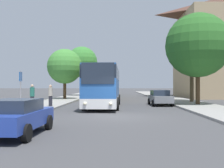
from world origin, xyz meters
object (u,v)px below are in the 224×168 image
bus_rear (111,86)px  tree_left_far (65,66)px  pedestrian_waiting_near (32,96)px  bus_stop_sign (21,87)px  bus_middle (107,86)px  pedestrian_walking_back (51,95)px  parked_car_left_curb (17,116)px  bus_front (104,86)px  tree_right_near (192,48)px  tree_left_near (82,62)px  parked_car_right_near (160,97)px  tree_right_mid (198,45)px

bus_rear → tree_left_far: (-5.55, -16.67, 2.59)m
pedestrian_waiting_near → tree_left_far: size_ratio=0.28×
bus_stop_sign → pedestrian_waiting_near: bearing=97.4°
bus_middle → pedestrian_walking_back: size_ratio=5.84×
parked_car_left_curb → bus_rear: bearing=88.1°
bus_front → tree_left_far: size_ratio=1.60×
parked_car_left_curb → tree_right_near: size_ratio=0.50×
bus_stop_sign → parked_car_left_curb: bearing=-70.7°
bus_middle → tree_left_far: (-5.35, -1.89, 2.60)m
bus_stop_sign → tree_left_near: (0.15, 28.21, 4.11)m
tree_left_far → bus_middle: bearing=19.4°
parked_car_left_curb → parked_car_right_near: 16.97m
bus_middle → pedestrian_waiting_near: bearing=-107.5°
bus_stop_sign → tree_right_near: bearing=38.4°
parked_car_left_curb → tree_right_mid: tree_right_mid is taller
bus_stop_sign → pedestrian_walking_back: size_ratio=1.48×
parked_car_left_curb → pedestrian_waiting_near: (-2.94, 10.80, 0.35)m
bus_rear → tree_right_near: bearing=-69.4°
pedestrian_walking_back → tree_left_far: tree_left_far is taller
bus_middle → tree_left_far: size_ratio=1.63×
parked_car_left_curb → tree_left_near: tree_left_near is taller
bus_stop_sign → pedestrian_waiting_near: 3.94m
bus_front → parked_car_left_curb: bus_front is taller
tree_left_far → tree_right_mid: (14.26, -9.45, 1.25)m
bus_front → parked_car_right_near: (5.24, 2.23, -1.09)m
bus_middle → tree_left_near: 11.27m
pedestrian_walking_back → bus_stop_sign: bearing=163.8°
pedestrian_waiting_near → pedestrian_walking_back: size_ratio=1.01×
pedestrian_walking_back → tree_right_mid: size_ratio=0.21×
bus_rear → pedestrian_walking_back: size_ratio=6.24×
tree_left_near → bus_stop_sign: bearing=-90.3°
tree_left_near → tree_right_near: 22.02m
bus_rear → tree_right_mid: bearing=-73.4°
parked_car_right_near → tree_left_near: tree_left_near is taller
bus_front → bus_middle: (-0.27, 12.99, -0.10)m
bus_rear → pedestrian_waiting_near: size_ratio=6.17×
bus_front → parked_car_right_near: bearing=24.5°
pedestrian_walking_back → tree_right_mid: bearing=-86.4°
bus_middle → tree_left_near: tree_left_near is taller
parked_car_right_near → bus_stop_sign: 13.14m
parked_car_right_near → tree_right_near: bearing=-141.5°
bus_stop_sign → tree_right_mid: size_ratio=0.32×
bus_stop_sign → pedestrian_waiting_near: (-0.50, 3.84, -0.72)m
parked_car_left_curb → bus_front: bearing=80.0°
bus_stop_sign → tree_right_mid: 16.08m
bus_stop_sign → tree_right_mid: (13.71, 7.50, 3.79)m
parked_car_left_curb → bus_stop_sign: bus_stop_sign is taller
bus_middle → tree_right_mid: tree_right_mid is taller
bus_middle → tree_left_far: 6.24m
pedestrian_waiting_near → tree_left_far: 13.51m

